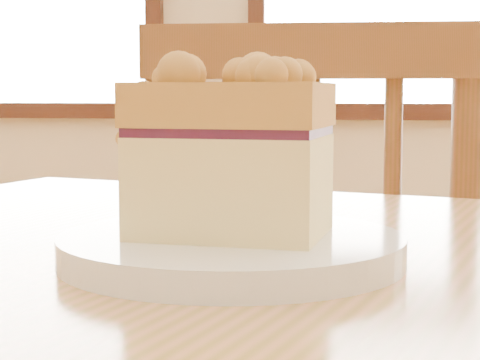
% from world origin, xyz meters
% --- Properties ---
extents(plate, '(0.20, 0.20, 0.02)m').
position_xyz_m(plate, '(-0.01, 0.37, 0.76)').
color(plate, white).
rests_on(plate, cafe_table_main).
extents(cake_slice, '(0.12, 0.09, 0.11)m').
position_xyz_m(cake_slice, '(-0.01, 0.37, 0.82)').
color(cake_slice, '#FFDA90').
rests_on(cake_slice, plate).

